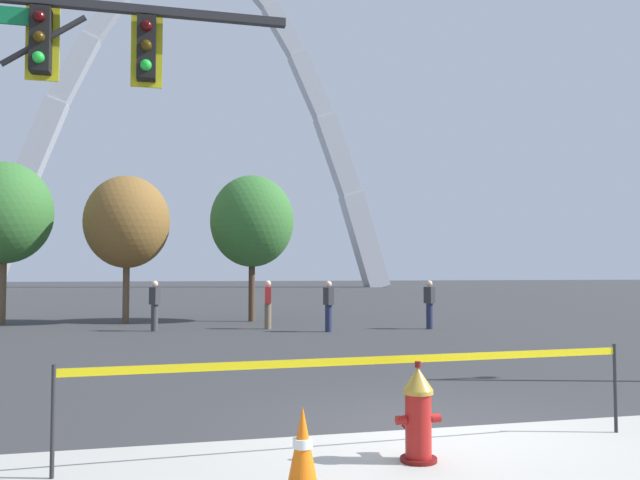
{
  "coord_description": "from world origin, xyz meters",
  "views": [
    {
      "loc": [
        -3.1,
        -7.12,
        1.88
      ],
      "look_at": [
        -0.2,
        5.0,
        2.5
      ],
      "focal_mm": 35.83,
      "sensor_mm": 36.0,
      "label": 1
    }
  ],
  "objects_px": {
    "traffic_cone_by_hydrant": "(303,450)",
    "pedestrian_near_trees": "(268,304)",
    "traffic_signal_gantry": "(19,110)",
    "fire_hydrant": "(418,414)",
    "pedestrian_standing_center": "(429,304)",
    "pedestrian_walking_left": "(155,305)",
    "monument_arch": "(197,135)",
    "pedestrian_walking_right": "(329,306)"
  },
  "relations": [
    {
      "from": "traffic_signal_gantry",
      "to": "pedestrian_walking_right",
      "type": "distance_m",
      "value": 12.73
    },
    {
      "from": "pedestrian_near_trees",
      "to": "pedestrian_walking_left",
      "type": "bearing_deg",
      "value": 178.63
    },
    {
      "from": "traffic_signal_gantry",
      "to": "pedestrian_near_trees",
      "type": "xyz_separation_m",
      "value": [
        5.21,
        11.61,
        -3.25
      ]
    },
    {
      "from": "fire_hydrant",
      "to": "monument_arch",
      "type": "bearing_deg",
      "value": 89.44
    },
    {
      "from": "traffic_cone_by_hydrant",
      "to": "pedestrian_standing_center",
      "type": "relative_size",
      "value": 0.46
    },
    {
      "from": "pedestrian_standing_center",
      "to": "pedestrian_walking_right",
      "type": "distance_m",
      "value": 3.48
    },
    {
      "from": "pedestrian_walking_right",
      "to": "pedestrian_near_trees",
      "type": "relative_size",
      "value": 1.0
    },
    {
      "from": "traffic_signal_gantry",
      "to": "monument_arch",
      "type": "height_order",
      "value": "monument_arch"
    },
    {
      "from": "traffic_signal_gantry",
      "to": "pedestrian_standing_center",
      "type": "height_order",
      "value": "traffic_signal_gantry"
    },
    {
      "from": "pedestrian_walking_left",
      "to": "pedestrian_near_trees",
      "type": "height_order",
      "value": "same"
    },
    {
      "from": "fire_hydrant",
      "to": "pedestrian_near_trees",
      "type": "relative_size",
      "value": 0.62
    },
    {
      "from": "fire_hydrant",
      "to": "traffic_signal_gantry",
      "type": "xyz_separation_m",
      "value": [
        -4.42,
        3.24,
        3.6
      ]
    },
    {
      "from": "monument_arch",
      "to": "pedestrian_walking_left",
      "type": "distance_m",
      "value": 55.82
    },
    {
      "from": "pedestrian_walking_left",
      "to": "fire_hydrant",
      "type": "bearing_deg",
      "value": -79.32
    },
    {
      "from": "pedestrian_walking_right",
      "to": "pedestrian_standing_center",
      "type": "bearing_deg",
      "value": 3.11
    },
    {
      "from": "fire_hydrant",
      "to": "pedestrian_walking_right",
      "type": "height_order",
      "value": "pedestrian_walking_right"
    },
    {
      "from": "traffic_cone_by_hydrant",
      "to": "traffic_signal_gantry",
      "type": "distance_m",
      "value": 6.18
    },
    {
      "from": "traffic_signal_gantry",
      "to": "monument_arch",
      "type": "distance_m",
      "value": 66.42
    },
    {
      "from": "fire_hydrant",
      "to": "traffic_cone_by_hydrant",
      "type": "xyz_separation_m",
      "value": [
        -1.29,
        -0.58,
        -0.11
      ]
    },
    {
      "from": "pedestrian_standing_center",
      "to": "monument_arch",
      "type": "bearing_deg",
      "value": 95.56
    },
    {
      "from": "pedestrian_walking_left",
      "to": "pedestrian_standing_center",
      "type": "distance_m",
      "value": 8.88
    },
    {
      "from": "fire_hydrant",
      "to": "pedestrian_walking_right",
      "type": "xyz_separation_m",
      "value": [
        2.49,
        13.43,
        0.35
      ]
    },
    {
      "from": "fire_hydrant",
      "to": "pedestrian_walking_right",
      "type": "relative_size",
      "value": 0.62
    },
    {
      "from": "pedestrian_standing_center",
      "to": "pedestrian_walking_left",
      "type": "bearing_deg",
      "value": 171.43
    },
    {
      "from": "fire_hydrant",
      "to": "pedestrian_standing_center",
      "type": "bearing_deg",
      "value": 66.36
    },
    {
      "from": "traffic_cone_by_hydrant",
      "to": "traffic_signal_gantry",
      "type": "relative_size",
      "value": 0.12
    },
    {
      "from": "traffic_cone_by_hydrant",
      "to": "monument_arch",
      "type": "xyz_separation_m",
      "value": [
        1.96,
        68.66,
        17.22
      ]
    },
    {
      "from": "traffic_cone_by_hydrant",
      "to": "pedestrian_near_trees",
      "type": "xyz_separation_m",
      "value": [
        2.08,
        15.44,
        0.46
      ]
    },
    {
      "from": "pedestrian_walking_left",
      "to": "pedestrian_standing_center",
      "type": "relative_size",
      "value": 1.0
    },
    {
      "from": "fire_hydrant",
      "to": "traffic_cone_by_hydrant",
      "type": "relative_size",
      "value": 1.36
    },
    {
      "from": "pedestrian_walking_left",
      "to": "pedestrian_near_trees",
      "type": "bearing_deg",
      "value": -1.37
    },
    {
      "from": "traffic_signal_gantry",
      "to": "pedestrian_standing_center",
      "type": "relative_size",
      "value": 3.77
    },
    {
      "from": "traffic_cone_by_hydrant",
      "to": "monument_arch",
      "type": "relative_size",
      "value": 0.02
    },
    {
      "from": "traffic_signal_gantry",
      "to": "pedestrian_walking_left",
      "type": "xyz_separation_m",
      "value": [
        1.6,
        11.7,
        -3.25
      ]
    },
    {
      "from": "fire_hydrant",
      "to": "monument_arch",
      "type": "xyz_separation_m",
      "value": [
        0.66,
        68.07,
        17.11
      ]
    },
    {
      "from": "pedestrian_walking_left",
      "to": "pedestrian_walking_right",
      "type": "distance_m",
      "value": 5.52
    },
    {
      "from": "traffic_cone_by_hydrant",
      "to": "pedestrian_near_trees",
      "type": "height_order",
      "value": "pedestrian_near_trees"
    },
    {
      "from": "fire_hydrant",
      "to": "pedestrian_walking_right",
      "type": "distance_m",
      "value": 13.67
    },
    {
      "from": "fire_hydrant",
      "to": "pedestrian_walking_left",
      "type": "distance_m",
      "value": 15.21
    },
    {
      "from": "pedestrian_standing_center",
      "to": "pedestrian_near_trees",
      "type": "distance_m",
      "value": 5.32
    },
    {
      "from": "fire_hydrant",
      "to": "traffic_cone_by_hydrant",
      "type": "bearing_deg",
      "value": -155.67
    },
    {
      "from": "pedestrian_walking_right",
      "to": "pedestrian_near_trees",
      "type": "bearing_deg",
      "value": 139.99
    }
  ]
}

